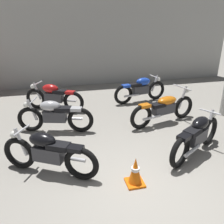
# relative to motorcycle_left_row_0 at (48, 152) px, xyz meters

# --- Properties ---
(ground_plane) EXTENTS (60.00, 60.00, 0.00)m
(ground_plane) POSITION_rel_motorcycle_left_row_0_xyz_m (1.57, -0.88, -0.46)
(ground_plane) COLOR gray
(back_wall) EXTENTS (12.98, 0.24, 3.60)m
(back_wall) POSITION_rel_motorcycle_left_row_0_xyz_m (1.57, 6.12, 1.34)
(back_wall) COLOR #B2B2AD
(back_wall) RESTS_ON ground
(motorcycle_left_row_0) EXTENTS (1.77, 1.06, 0.88)m
(motorcycle_left_row_0) POSITION_rel_motorcycle_left_row_0_xyz_m (0.00, 0.00, 0.00)
(motorcycle_left_row_0) COLOR black
(motorcycle_left_row_0) RESTS_ON ground
(motorcycle_left_row_1) EXTENTS (1.93, 0.70, 0.88)m
(motorcycle_left_row_1) POSITION_rel_motorcycle_left_row_0_xyz_m (0.15, 1.78, 0.00)
(motorcycle_left_row_1) COLOR black
(motorcycle_left_row_1) RESTS_ON ground
(motorcycle_left_row_2) EXTENTS (1.80, 1.01, 0.88)m
(motorcycle_left_row_2) POSITION_rel_motorcycle_left_row_0_xyz_m (0.15, 3.32, 0.00)
(motorcycle_left_row_2) COLOR black
(motorcycle_left_row_2) RESTS_ON ground
(motorcycle_right_row_0) EXTENTS (1.74, 1.11, 0.88)m
(motorcycle_right_row_0) POSITION_rel_motorcycle_left_row_0_xyz_m (3.07, -0.05, 0.00)
(motorcycle_right_row_0) COLOR black
(motorcycle_right_row_0) RESTS_ON ground
(motorcycle_right_row_1) EXTENTS (2.12, 0.85, 0.97)m
(motorcycle_right_row_1) POSITION_rel_motorcycle_left_row_0_xyz_m (3.09, 1.61, -0.01)
(motorcycle_right_row_1) COLOR black
(motorcycle_right_row_1) RESTS_ON ground
(motorcycle_right_row_2) EXTENTS (1.96, 0.60, 0.88)m
(motorcycle_right_row_2) POSITION_rel_motorcycle_left_row_0_xyz_m (3.07, 3.43, 0.00)
(motorcycle_right_row_2) COLOR black
(motorcycle_right_row_2) RESTS_ON ground
(traffic_cone) EXTENTS (0.32, 0.32, 0.54)m
(traffic_cone) POSITION_rel_motorcycle_left_row_0_xyz_m (1.48, -0.68, -0.20)
(traffic_cone) COLOR orange
(traffic_cone) RESTS_ON ground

